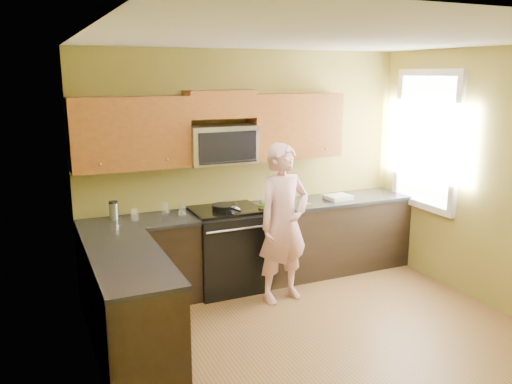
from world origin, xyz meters
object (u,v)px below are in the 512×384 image
butter_tub (263,210)px  travel_mug (114,220)px  frying_pan (224,209)px  woman (283,223)px  microwave (222,163)px  stove (227,249)px

butter_tub → travel_mug: bearing=169.7°
frying_pan → butter_tub: frying_pan is taller
woman → travel_mug: 1.80m
microwave → travel_mug: bearing=178.2°
microwave → butter_tub: size_ratio=6.94×
butter_tub → travel_mug: (-1.60, 0.29, 0.00)m
woman → frying_pan: (-0.49, 0.50, 0.09)m
microwave → travel_mug: size_ratio=3.82×
woman → butter_tub: (-0.06, 0.39, 0.06)m
stove → frying_pan: frying_pan is taller
microwave → woman: (0.46, -0.65, -0.59)m
microwave → frying_pan: 0.52m
microwave → butter_tub: (0.40, -0.26, -0.53)m
stove → frying_pan: 0.48m
microwave → woman: woman is taller
stove → butter_tub: 0.61m
microwave → travel_mug: microwave is taller
frying_pan → travel_mug: size_ratio=2.35×
stove → butter_tub: (0.40, -0.13, 0.45)m
microwave → butter_tub: 0.71m
frying_pan → woman: bearing=-63.0°
frying_pan → butter_tub: size_ratio=4.27×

